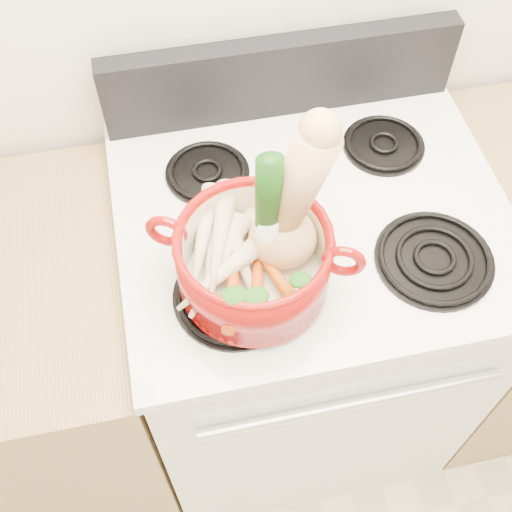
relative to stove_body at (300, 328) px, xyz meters
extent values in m
cube|color=silver|center=(0.00, 0.00, 0.00)|extent=(0.76, 0.65, 0.92)
cube|color=silver|center=(0.00, 0.00, 0.47)|extent=(0.78, 0.67, 0.03)
cube|color=black|center=(0.00, 0.30, 0.58)|extent=(0.76, 0.05, 0.18)
cylinder|color=silver|center=(0.00, -0.34, 0.32)|extent=(0.60, 0.02, 0.02)
cylinder|color=black|center=(-0.19, -0.16, 0.50)|extent=(0.22, 0.22, 0.02)
cylinder|color=black|center=(0.19, -0.16, 0.50)|extent=(0.22, 0.22, 0.02)
cylinder|color=black|center=(-0.19, 0.14, 0.50)|extent=(0.17, 0.17, 0.02)
cylinder|color=black|center=(0.19, 0.14, 0.50)|extent=(0.17, 0.17, 0.02)
cylinder|color=maroon|center=(-0.15, -0.15, 0.57)|extent=(0.35, 0.35, 0.13)
torus|color=maroon|center=(-0.29, -0.09, 0.62)|extent=(0.08, 0.05, 0.07)
torus|color=maroon|center=(-0.01, -0.21, 0.62)|extent=(0.08, 0.05, 0.07)
cylinder|color=silver|center=(-0.12, -0.13, 0.68)|extent=(0.04, 0.05, 0.28)
ellipsoid|color=#D2BC81|center=(-0.12, -0.05, 0.56)|extent=(0.09, 0.08, 0.04)
cone|color=beige|center=(-0.22, -0.11, 0.56)|extent=(0.12, 0.25, 0.07)
cone|color=beige|center=(-0.21, -0.14, 0.57)|extent=(0.16, 0.19, 0.06)
cone|color=beige|center=(-0.17, -0.11, 0.57)|extent=(0.07, 0.21, 0.06)
cone|color=beige|center=(-0.22, -0.16, 0.58)|extent=(0.18, 0.12, 0.05)
cone|color=beige|center=(-0.23, -0.08, 0.58)|extent=(0.11, 0.21, 0.06)
cone|color=beige|center=(-0.20, -0.10, 0.59)|extent=(0.11, 0.23, 0.06)
cone|color=#C03C09|center=(-0.15, -0.17, 0.56)|extent=(0.07, 0.17, 0.05)
cone|color=#CD420A|center=(-0.20, -0.19, 0.56)|extent=(0.07, 0.17, 0.05)
cone|color=#BF5209|center=(-0.12, -0.17, 0.56)|extent=(0.08, 0.15, 0.04)
camera|label=1|loc=(-0.27, -0.75, 1.49)|focal=45.00mm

